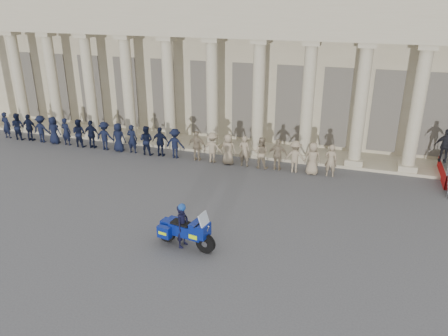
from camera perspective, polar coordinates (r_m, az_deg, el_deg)
ground at (r=17.86m, az=-6.13°, el=-6.46°), size 90.00×90.00×0.00m
building at (r=30.01m, az=5.30°, el=14.35°), size 40.00×12.50×9.00m
officer_rank at (r=24.57m, az=-9.71°, el=3.54°), size 20.31×0.63×1.65m
motorcycle at (r=15.61m, az=-5.01°, el=-8.14°), size 2.35×1.09×1.52m
rider at (r=15.58m, az=-5.44°, el=-7.44°), size 0.47×0.64×1.68m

